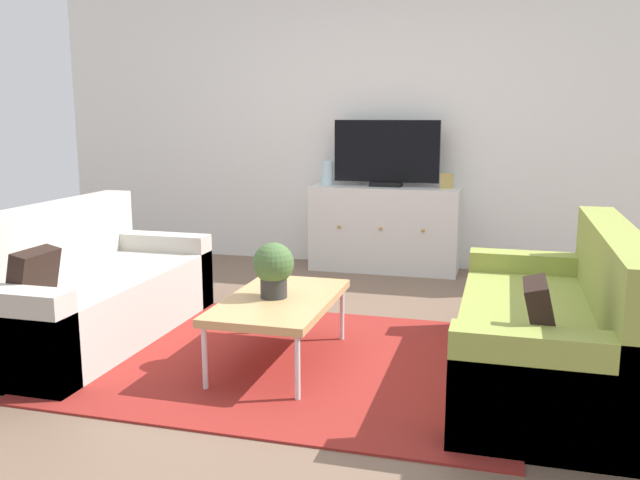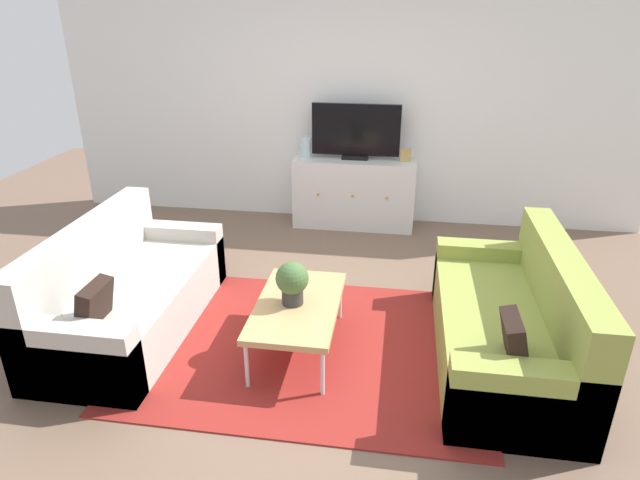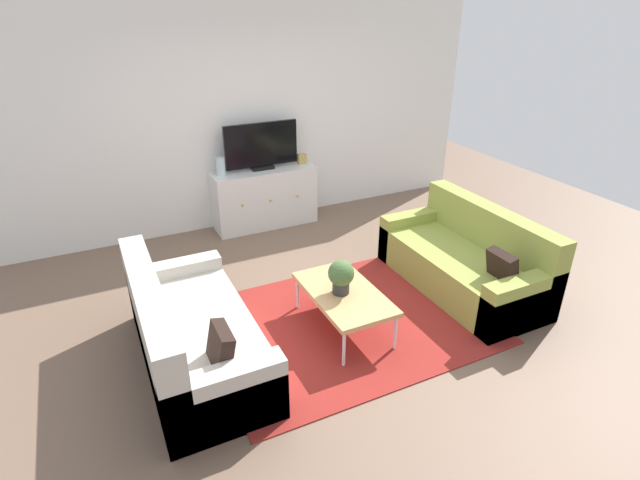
# 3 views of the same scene
# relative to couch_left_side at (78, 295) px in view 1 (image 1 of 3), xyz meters

# --- Properties ---
(ground_plane) EXTENTS (10.00, 10.00, 0.00)m
(ground_plane) POSITION_rel_couch_left_side_xyz_m (1.44, 0.10, -0.28)
(ground_plane) COLOR brown
(wall_back) EXTENTS (6.40, 0.12, 2.70)m
(wall_back) POSITION_rel_couch_left_side_xyz_m (1.44, 2.65, 1.07)
(wall_back) COLOR white
(wall_back) RESTS_ON ground_plane
(area_rug) EXTENTS (2.50, 1.90, 0.01)m
(area_rug) POSITION_rel_couch_left_side_xyz_m (1.44, -0.05, -0.27)
(area_rug) COLOR maroon
(area_rug) RESTS_ON ground_plane
(couch_left_side) EXTENTS (0.85, 1.80, 0.83)m
(couch_left_side) POSITION_rel_couch_left_side_xyz_m (0.00, 0.00, 0.00)
(couch_left_side) COLOR #B2ADA3
(couch_left_side) RESTS_ON ground_plane
(couch_right_side) EXTENTS (0.85, 1.80, 0.83)m
(couch_right_side) POSITION_rel_couch_left_side_xyz_m (2.87, 0.00, 0.00)
(couch_right_side) COLOR olive
(couch_right_side) RESTS_ON ground_plane
(coffee_table) EXTENTS (0.57, 1.01, 0.39)m
(coffee_table) POSITION_rel_couch_left_side_xyz_m (1.37, -0.09, 0.08)
(coffee_table) COLOR tan
(coffee_table) RESTS_ON ground_plane
(potted_plant) EXTENTS (0.23, 0.23, 0.31)m
(potted_plant) POSITION_rel_couch_left_side_xyz_m (1.34, -0.10, 0.28)
(potted_plant) COLOR #2D2D2D
(potted_plant) RESTS_ON coffee_table
(tv_console) EXTENTS (1.32, 0.47, 0.76)m
(tv_console) POSITION_rel_couch_left_side_xyz_m (1.53, 2.37, 0.10)
(tv_console) COLOR silver
(tv_console) RESTS_ON ground_plane
(flat_screen_tv) EXTENTS (0.94, 0.16, 0.58)m
(flat_screen_tv) POSITION_rel_couch_left_side_xyz_m (1.53, 2.39, 0.78)
(flat_screen_tv) COLOR black
(flat_screen_tv) RESTS_ON tv_console
(glass_vase) EXTENTS (0.11, 0.11, 0.22)m
(glass_vase) POSITION_rel_couch_left_side_xyz_m (1.00, 2.37, 0.59)
(glass_vase) COLOR silver
(glass_vase) RESTS_ON tv_console
(mantel_clock) EXTENTS (0.11, 0.07, 0.13)m
(mantel_clock) POSITION_rel_couch_left_side_xyz_m (2.07, 2.37, 0.55)
(mantel_clock) COLOR tan
(mantel_clock) RESTS_ON tv_console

